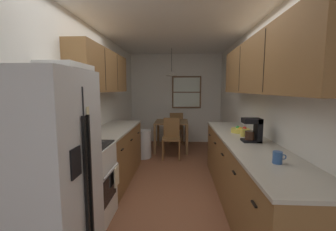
{
  "coord_description": "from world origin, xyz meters",
  "views": [
    {
      "loc": [
        0.13,
        -2.88,
        1.56
      ],
      "look_at": [
        -0.1,
        1.27,
        1.06
      ],
      "focal_mm": 23.77,
      "sensor_mm": 36.0,
      "label": 1
    }
  ],
  "objects": [
    {
      "name": "ground_plane",
      "position": [
        0.0,
        1.0,
        0.0
      ],
      "size": [
        12.0,
        12.0,
        0.0
      ],
      "primitive_type": "plane",
      "color": "brown"
    },
    {
      "name": "coffee_maker",
      "position": [
        1.05,
        -0.09,
        1.06
      ],
      "size": [
        0.22,
        0.18,
        0.3
      ],
      "color": "black",
      "rests_on": "counter_right"
    },
    {
      "name": "counter_right",
      "position": [
        1.0,
        -0.0,
        0.45
      ],
      "size": [
        0.64,
        3.18,
        0.9
      ],
      "color": "brown",
      "rests_on": "ground"
    },
    {
      "name": "pendant_light",
      "position": [
        -0.09,
        2.69,
        1.93
      ],
      "size": [
        0.3,
        0.3,
        0.67
      ],
      "color": "black"
    },
    {
      "name": "dining_chair_near",
      "position": [
        -0.06,
        2.06,
        0.5
      ],
      "size": [
        0.4,
        0.4,
        0.9
      ],
      "color": "brown",
      "rests_on": "ground"
    },
    {
      "name": "mug_by_coffeemaker",
      "position": [
        1.0,
        -0.92,
        0.95
      ],
      "size": [
        0.12,
        0.08,
        0.11
      ],
      "color": "#335999",
      "rests_on": "counter_right"
    },
    {
      "name": "upper_cabinets_left",
      "position": [
        -1.14,
        0.73,
        1.84
      ],
      "size": [
        0.33,
        1.94,
        0.66
      ],
      "color": "brown"
    },
    {
      "name": "microwave_over_range",
      "position": [
        -1.11,
        -0.47,
        1.66
      ],
      "size": [
        0.39,
        0.62,
        0.35
      ],
      "color": "white"
    },
    {
      "name": "ceiling_slab",
      "position": [
        0.0,
        1.0,
        2.59
      ],
      "size": [
        4.4,
        9.0,
        0.08
      ],
      "primitive_type": "cube",
      "color": "white"
    },
    {
      "name": "fruit_bowl",
      "position": [
        1.05,
        0.51,
        0.94
      ],
      "size": [
        0.28,
        0.28,
        0.09
      ],
      "color": "#E5D14C",
      "rests_on": "counter_right"
    },
    {
      "name": "stove_range",
      "position": [
        -0.99,
        -0.47,
        0.47
      ],
      "size": [
        0.66,
        0.64,
        1.1
      ],
      "color": "white",
      "rests_on": "ground"
    },
    {
      "name": "dining_chair_far",
      "position": [
        0.01,
        3.32,
        0.5
      ],
      "size": [
        0.45,
        0.45,
        0.9
      ],
      "color": "brown",
      "rests_on": "ground"
    },
    {
      "name": "wall_left",
      "position": [
        -1.35,
        1.0,
        1.27
      ],
      "size": [
        0.1,
        9.0,
        2.55
      ],
      "primitive_type": "cube",
      "color": "white",
      "rests_on": "ground"
    },
    {
      "name": "refrigerator",
      "position": [
        -0.96,
        -1.19,
        0.86
      ],
      "size": [
        0.7,
        0.76,
        1.71
      ],
      "color": "silver",
      "rests_on": "ground"
    },
    {
      "name": "wall_right",
      "position": [
        1.35,
        1.0,
        1.27
      ],
      "size": [
        0.1,
        9.0,
        2.55
      ],
      "primitive_type": "cube",
      "color": "white",
      "rests_on": "ground"
    },
    {
      "name": "dish_towel",
      "position": [
        -0.64,
        -0.31,
        0.5
      ],
      "size": [
        0.02,
        0.16,
        0.24
      ],
      "primitive_type": "cube",
      "color": "beige"
    },
    {
      "name": "dining_table",
      "position": [
        -0.09,
        2.69,
        0.62
      ],
      "size": [
        0.82,
        0.85,
        0.74
      ],
      "color": "brown",
      "rests_on": "ground"
    },
    {
      "name": "wall_back",
      "position": [
        0.0,
        3.65,
        1.27
      ],
      "size": [
        4.4,
        0.1,
        2.55
      ],
      "primitive_type": "cube",
      "color": "white",
      "rests_on": "ground"
    },
    {
      "name": "back_window",
      "position": [
        0.31,
        3.58,
        1.46
      ],
      "size": [
        0.83,
        0.05,
        0.91
      ],
      "color": "brown"
    },
    {
      "name": "counter_left",
      "position": [
        -1.0,
        0.78,
        0.45
      ],
      "size": [
        0.64,
        1.86,
        0.9
      ],
      "color": "brown",
      "rests_on": "ground"
    },
    {
      "name": "trash_bin",
      "position": [
        -0.7,
        2.01,
        0.32
      ],
      "size": [
        0.36,
        0.36,
        0.63
      ],
      "primitive_type": "cylinder",
      "color": "silver",
      "rests_on": "ground"
    },
    {
      "name": "storage_canister",
      "position": [
        -1.0,
        -0.03,
        1.01
      ],
      "size": [
        0.11,
        0.11,
        0.22
      ],
      "color": "#D84C19",
      "rests_on": "counter_left"
    },
    {
      "name": "upper_cabinets_right",
      "position": [
        1.14,
        -0.05,
        1.84
      ],
      "size": [
        0.33,
        2.86,
        0.69
      ],
      "color": "brown"
    },
    {
      "name": "mug_spare",
      "position": [
        1.01,
        0.21,
        0.95
      ],
      "size": [
        0.11,
        0.07,
        0.11
      ],
      "color": "#E5CC4C",
      "rests_on": "counter_right"
    }
  ]
}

